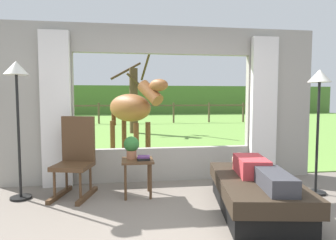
{
  "coord_description": "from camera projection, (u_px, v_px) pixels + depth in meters",
  "views": [
    {
      "loc": [
        -0.65,
        -2.59,
        1.39
      ],
      "look_at": [
        0.0,
        1.8,
        1.05
      ],
      "focal_mm": 31.51,
      "sensor_mm": 36.0,
      "label": 1
    }
  ],
  "objects": [
    {
      "name": "pasture_fence_line",
      "position": [
        137.0,
        110.0,
        15.79
      ],
      "size": [
        16.1,
        0.1,
        1.1
      ],
      "color": "brown",
      "rests_on": "outdoor_pasture_lawn"
    },
    {
      "name": "curtain_panel_right",
      "position": [
        264.0,
        109.0,
        5.0
      ],
      "size": [
        0.44,
        0.1,
        2.4
      ],
      "primitive_type": "cube",
      "color": "silver",
      "rests_on": "ground_plane"
    },
    {
      "name": "floor_lamp_left",
      "position": [
        17.0,
        88.0,
        3.94
      ],
      "size": [
        0.32,
        0.32,
        1.87
      ],
      "color": "black",
      "rests_on": "ground_plane"
    },
    {
      "name": "rocking_chair",
      "position": [
        76.0,
        157.0,
        4.17
      ],
      "size": [
        0.62,
        0.77,
        1.12
      ],
      "rotation": [
        0.0,
        0.0,
        -0.26
      ],
      "color": "#4C331E",
      "rests_on": "ground_plane"
    },
    {
      "name": "reclining_person",
      "position": [
        258.0,
        170.0,
        3.51
      ],
      "size": [
        0.43,
        1.43,
        0.22
      ],
      "rotation": [
        0.0,
        0.0,
        -0.16
      ],
      "color": "#B23338",
      "rests_on": "recliner_sofa"
    },
    {
      "name": "distant_hill_ridge",
      "position": [
        132.0,
        100.0,
        25.36
      ],
      "size": [
        36.0,
        2.0,
        2.4
      ],
      "primitive_type": "cube",
      "color": "#4E7533",
      "rests_on": "ground_plane"
    },
    {
      "name": "book_stack",
      "position": [
        144.0,
        158.0,
        4.09
      ],
      "size": [
        0.18,
        0.16,
        0.06
      ],
      "color": "black",
      "rests_on": "side_table"
    },
    {
      "name": "floor_lamp_right",
      "position": [
        319.0,
        94.0,
        4.17
      ],
      "size": [
        0.32,
        0.32,
        1.79
      ],
      "color": "black",
      "rests_on": "ground_plane"
    },
    {
      "name": "potted_plant",
      "position": [
        131.0,
        146.0,
        4.18
      ],
      "size": [
        0.22,
        0.22,
        0.32
      ],
      "color": "#9E6042",
      "rests_on": "side_table"
    },
    {
      "name": "side_table",
      "position": [
        137.0,
        166.0,
        4.15
      ],
      "size": [
        0.44,
        0.44,
        0.52
      ],
      "color": "#4C331E",
      "rests_on": "ground_plane"
    },
    {
      "name": "curtain_panel_left",
      "position": [
        56.0,
        110.0,
        4.51
      ],
      "size": [
        0.44,
        0.1,
        2.4
      ],
      "primitive_type": "cube",
      "color": "silver",
      "rests_on": "ground_plane"
    },
    {
      "name": "outdoor_pasture_lawn",
      "position": [
        137.0,
        124.0,
        15.74
      ],
      "size": [
        36.0,
        21.68,
        0.02
      ],
      "primitive_type": "cube",
      "color": "olive",
      "rests_on": "ground_plane"
    },
    {
      "name": "recliner_sofa",
      "position": [
        256.0,
        194.0,
        3.58
      ],
      "size": [
        1.17,
        1.82,
        0.42
      ],
      "rotation": [
        0.0,
        0.0,
        -0.16
      ],
      "color": "black",
      "rests_on": "ground_plane"
    },
    {
      "name": "horse",
      "position": [
        132.0,
        109.0,
        6.34
      ],
      "size": [
        1.37,
        1.65,
        1.73
      ],
      "rotation": [
        0.0,
        0.0,
        -2.5
      ],
      "color": "brown",
      "rests_on": "outdoor_pasture_lawn"
    },
    {
      "name": "back_wall_with_window",
      "position": [
        164.0,
        106.0,
        4.89
      ],
      "size": [
        5.2,
        0.12,
        2.55
      ],
      "color": "#9E998E",
      "rests_on": "ground_plane"
    },
    {
      "name": "pasture_tree",
      "position": [
        134.0,
        98.0,
        11.38
      ],
      "size": [
        1.56,
        1.31,
        3.15
      ],
      "color": "#4C3823",
      "rests_on": "outdoor_pasture_lawn"
    }
  ]
}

